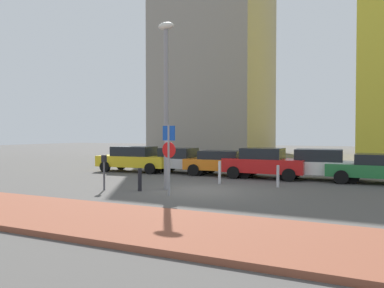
% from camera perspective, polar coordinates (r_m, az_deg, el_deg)
% --- Properties ---
extents(ground_plane, '(120.00, 120.00, 0.00)m').
position_cam_1_polar(ground_plane, '(15.62, 1.06, -6.96)').
color(ground_plane, '#4C4947').
extents(sidewalk_brick, '(40.00, 3.52, 0.14)m').
position_cam_1_polar(sidewalk_brick, '(10.40, -13.25, -10.95)').
color(sidewalk_brick, brown).
rests_on(sidewalk_brick, ground).
extents(parked_car_yellow, '(4.59, 2.20, 1.53)m').
position_cam_1_polar(parked_car_yellow, '(23.36, -8.59, -2.16)').
color(parked_car_yellow, gold).
rests_on(parked_car_yellow, ground).
extents(parked_car_silver, '(4.10, 2.08, 1.47)m').
position_cam_1_polar(parked_car_silver, '(22.32, -1.50, -2.44)').
color(parked_car_silver, '#B7BABF').
rests_on(parked_car_silver, ground).
extents(parked_car_orange, '(4.27, 2.10, 1.37)m').
position_cam_1_polar(parked_car_orange, '(21.11, 4.65, -2.73)').
color(parked_car_orange, orange).
rests_on(parked_car_orange, ground).
extents(parked_car_red, '(4.13, 1.95, 1.56)m').
position_cam_1_polar(parked_car_red, '(20.03, 10.73, -2.77)').
color(parked_car_red, red).
rests_on(parked_car_red, ground).
extents(parked_car_white, '(4.58, 2.17, 1.54)m').
position_cam_1_polar(parked_car_white, '(20.00, 18.43, -2.88)').
color(parked_car_white, white).
rests_on(parked_car_white, ground).
extents(parked_car_green, '(4.57, 2.12, 1.37)m').
position_cam_1_polar(parked_car_green, '(19.59, 26.15, -3.27)').
color(parked_car_green, '#237238').
rests_on(parked_car_green, ground).
extents(parking_sign_post, '(0.60, 0.12, 2.63)m').
position_cam_1_polar(parking_sign_post, '(14.26, -3.47, -1.10)').
color(parking_sign_post, gray).
rests_on(parking_sign_post, ground).
extents(parking_meter, '(0.18, 0.14, 1.44)m').
position_cam_1_polar(parking_meter, '(16.00, -13.01, -3.44)').
color(parking_meter, '#4C4C51').
rests_on(parking_meter, ground).
extents(street_lamp, '(0.70, 0.36, 6.88)m').
position_cam_1_polar(street_lamp, '(15.89, -3.88, 7.86)').
color(street_lamp, gray).
rests_on(street_lamp, ground).
extents(traffic_bollard_near, '(0.16, 0.16, 0.92)m').
position_cam_1_polar(traffic_bollard_near, '(15.56, -7.81, -5.29)').
color(traffic_bollard_near, black).
rests_on(traffic_bollard_near, ground).
extents(traffic_bollard_mid, '(0.12, 0.12, 0.95)m').
position_cam_1_polar(traffic_bollard_mid, '(16.89, 12.72, -4.72)').
color(traffic_bollard_mid, '#B7B7BC').
rests_on(traffic_bollard_mid, ground).
extents(traffic_bollard_far, '(0.13, 0.13, 1.05)m').
position_cam_1_polar(traffic_bollard_far, '(17.67, 4.16, -4.25)').
color(traffic_bollard_far, '#B7B7BC').
rests_on(traffic_bollard_far, ground).
extents(building_under_construction, '(11.75, 12.39, 25.69)m').
position_cam_1_polar(building_under_construction, '(47.11, 3.51, 14.50)').
color(building_under_construction, gray).
rests_on(building_under_construction, ground).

